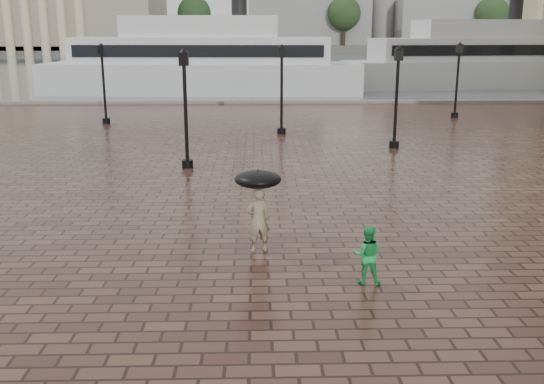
# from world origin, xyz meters

# --- Properties ---
(ground) EXTENTS (300.00, 300.00, 0.00)m
(ground) POSITION_xyz_m (0.00, 0.00, 0.00)
(ground) COLOR #371F19
(ground) RESTS_ON ground
(harbour_water) EXTENTS (240.00, 240.00, 0.00)m
(harbour_water) POSITION_xyz_m (0.00, 92.00, 0.00)
(harbour_water) COLOR #4D585E
(harbour_water) RESTS_ON ground
(quay_edge) EXTENTS (80.00, 0.60, 0.30)m
(quay_edge) POSITION_xyz_m (0.00, 32.00, 0.00)
(quay_edge) COLOR slate
(quay_edge) RESTS_ON ground
(far_shore) EXTENTS (300.00, 60.00, 2.00)m
(far_shore) POSITION_xyz_m (0.00, 160.00, 1.00)
(far_shore) COLOR #4C4C47
(far_shore) RESTS_ON ground
(distant_skyline) EXTENTS (102.50, 22.00, 33.00)m
(distant_skyline) POSITION_xyz_m (48.14, 150.00, 9.45)
(distant_skyline) COLOR gray
(distant_skyline) RESTS_ON ground
(far_trees) EXTENTS (188.00, 8.00, 13.50)m
(far_trees) POSITION_xyz_m (0.00, 138.00, 9.42)
(far_trees) COLOR #2D2119
(far_trees) RESTS_ON ground
(street_lamps) EXTENTS (21.44, 14.44, 4.40)m
(street_lamps) POSITION_xyz_m (-1.60, 17.60, 2.33)
(street_lamps) COLOR black
(street_lamps) RESTS_ON ground
(adult_pedestrian) EXTENTS (0.65, 0.50, 1.58)m
(adult_pedestrian) POSITION_xyz_m (-3.27, 0.57, 0.79)
(adult_pedestrian) COLOR gray
(adult_pedestrian) RESTS_ON ground
(child_pedestrian) EXTENTS (0.68, 0.57, 1.26)m
(child_pedestrian) POSITION_xyz_m (-1.01, -1.41, 0.63)
(child_pedestrian) COLOR green
(child_pedestrian) RESTS_ON ground
(ferry_near) EXTENTS (27.10, 7.78, 8.79)m
(ferry_near) POSITION_xyz_m (-7.86, 39.71, 2.64)
(ferry_near) COLOR silver
(ferry_near) RESTS_ON ground
(ferry_far) EXTENTS (26.63, 9.67, 8.54)m
(ferry_far) POSITION_xyz_m (18.14, 45.24, 2.57)
(ferry_far) COLOR silver
(ferry_far) RESTS_ON ground
(umbrella) EXTENTS (1.10, 1.10, 1.11)m
(umbrella) POSITION_xyz_m (-3.27, 0.57, 1.78)
(umbrella) COLOR black
(umbrella) RESTS_ON ground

